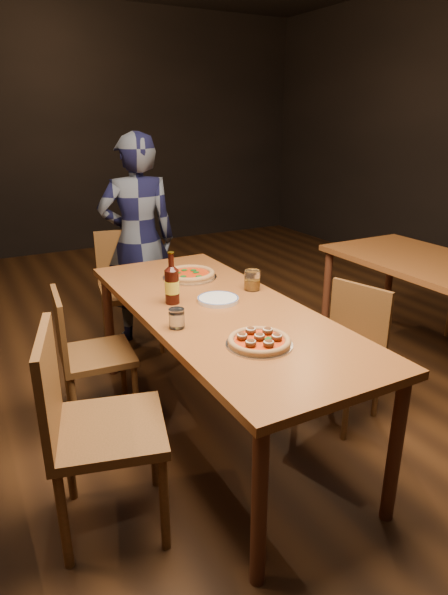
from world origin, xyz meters
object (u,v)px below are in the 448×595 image
pizza_margherita (190,274)px  chair_main_nw (109,428)px  table_main (219,320)px  chair_main_sw (97,354)px  chair_main_e (340,354)px  beer_bottle (172,286)px  plate_stack (218,299)px  diner (138,241)px  amber_glass (252,280)px  water_glass (177,318)px  pizza_meatball (259,341)px  chair_end (130,290)px

pizza_margherita → chair_main_nw: bearing=-131.1°
chair_main_nw → table_main: bearing=-46.8°
chair_main_sw → chair_main_e: size_ratio=1.02×
beer_bottle → plate_stack: bearing=-22.4°
plate_stack → beer_bottle: beer_bottle is taller
diner → beer_bottle: bearing=88.3°
pizza_margherita → beer_bottle: beer_bottle is taller
beer_bottle → amber_glass: beer_bottle is taller
chair_main_nw → water_glass: bearing=-44.4°
chair_main_nw → pizza_meatball: chair_main_nw is taller
chair_main_nw → chair_main_sw: chair_main_nw is taller
amber_glass → chair_main_nw: bearing=-152.0°
chair_main_nw → chair_main_e: 1.41m
amber_glass → pizza_meatball: bearing=-119.2°
table_main → beer_bottle: (-0.19, 0.17, 0.17)m
water_glass → chair_end: bearing=80.9°
table_main → pizza_meatball: (-0.06, -0.48, 0.09)m
chair_main_sw → chair_end: bearing=-23.9°
pizza_margherita → beer_bottle: 0.45m
pizza_margherita → water_glass: (-0.38, -0.67, 0.03)m
chair_main_e → plate_stack: size_ratio=3.69×
diner → chair_main_e: bearing=120.1°
table_main → chair_end: 1.30m
chair_main_e → amber_glass: amber_glass is taller
chair_main_e → pizza_margherita: bearing=-157.2°
chair_main_nw → diner: 2.00m
chair_end → plate_stack: chair_end is taller
chair_main_sw → plate_stack: size_ratio=3.78×
chair_main_nw → chair_main_e: (1.39, 0.18, -0.08)m
chair_main_e → diner: bearing=-175.7°
beer_bottle → amber_glass: bearing=-2.0°
chair_main_nw → chair_main_e: bearing=-67.6°
plate_stack → amber_glass: bearing=16.2°
pizza_margherita → beer_bottle: bearing=-126.8°
table_main → pizza_meatball: pizza_meatball is taller
pizza_margherita → water_glass: water_glass is taller
diner → pizza_meatball: bearing=96.0°
pizza_margherita → water_glass: size_ratio=3.54×
table_main → plate_stack: bearing=66.5°
chair_main_nw → chair_end: (0.65, 1.67, -0.03)m
chair_end → amber_glass: size_ratio=8.03×
chair_main_e → pizza_margherita: chair_main_e is taller
table_main → plate_stack: size_ratio=9.00×
table_main → plate_stack: (0.04, 0.08, 0.08)m
chair_main_nw → chair_end: chair_main_nw is taller
chair_main_nw → amber_glass: (1.02, 0.54, 0.32)m
table_main → pizza_margherita: size_ratio=6.05×
chair_main_nw → amber_glass: size_ratio=8.48×
table_main → diner: diner is taller
table_main → chair_main_nw: size_ratio=2.06×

